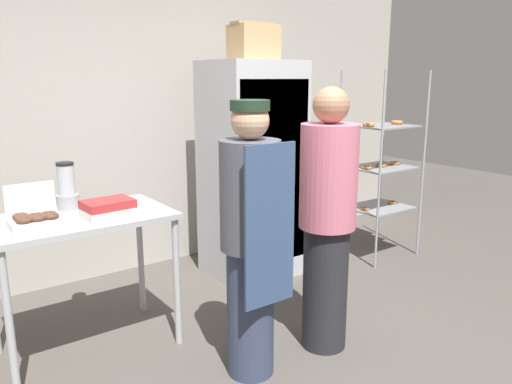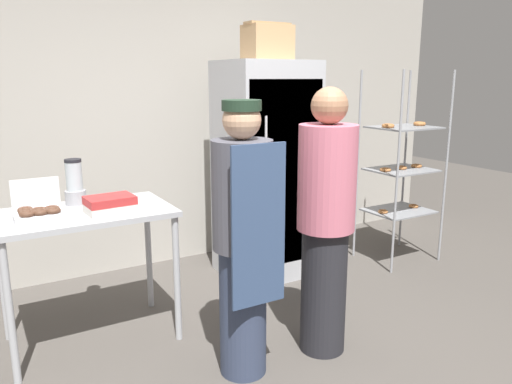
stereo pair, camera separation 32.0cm
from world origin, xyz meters
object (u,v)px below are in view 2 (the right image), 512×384
Objects in this scene: baking_rack at (401,168)px; donut_box at (39,213)px; refrigerator at (266,171)px; cardboard_storage_box at (267,42)px; blender_pitcher at (75,184)px; binder_stack at (110,204)px; person_baker at (243,238)px; person_customer at (326,222)px.

donut_box is (-3.19, -0.19, 0.05)m from baking_rack.
refrigerator is 1.08m from cardboard_storage_box.
baking_rack is 5.89× the size of blender_pitcher.
baking_rack is (1.28, -0.34, -0.04)m from refrigerator.
person_baker reaches higher than binder_stack.
baking_rack reaches higher than binder_stack.
person_customer reaches higher than person_baker.
cardboard_storage_box is 0.23× the size of person_baker.
blender_pitcher is 1.90m from cardboard_storage_box.
person_customer is (1.27, -1.09, -0.18)m from blender_pitcher.
donut_box is at bearing -131.09° from blender_pitcher.
refrigerator is 6.66× the size of donut_box.
person_customer reaches higher than donut_box.
person_baker is (-2.22, -0.94, -0.06)m from baking_rack.
person_customer is (0.57, -0.03, 0.02)m from person_baker.
donut_box is at bearing -176.57° from baking_rack.
blender_pitcher reaches higher than donut_box.
refrigerator is at bearing 20.58° from binder_stack.
baking_rack is at bearing -13.35° from cardboard_storage_box.
cardboard_storage_box is (-0.01, -0.04, 1.08)m from refrigerator.
cardboard_storage_box reaches higher than donut_box.
person_customer is (-0.37, -1.31, -0.08)m from refrigerator.
person_customer is at bearing -26.80° from donut_box.
person_baker is 0.57m from person_customer.
blender_pitcher is 1.68m from person_customer.
person_baker is at bearing -157.10° from baking_rack.
baking_rack reaches higher than person_customer.
cardboard_storage_box is (1.62, 0.19, 0.98)m from blender_pitcher.
cardboard_storage_box is at bearing 166.65° from baking_rack.
cardboard_storage_box reaches higher than person_baker.
refrigerator is 1.59m from person_baker.
person_customer is (-1.65, -0.97, -0.04)m from baking_rack.
refrigerator reaches higher than person_baker.
blender_pitcher reaches higher than binder_stack.
binder_stack is 0.19× the size of person_baker.
binder_stack is at bearing 127.61° from person_baker.
baking_rack is 2.41m from person_baker.
cardboard_storage_box is at bearing -107.81° from refrigerator.
refrigerator is 1.11× the size of person_customer.
person_customer is at bearing -105.56° from cardboard_storage_box.
donut_box is 0.92× the size of blender_pitcher.
baking_rack is at bearing -14.98° from refrigerator.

